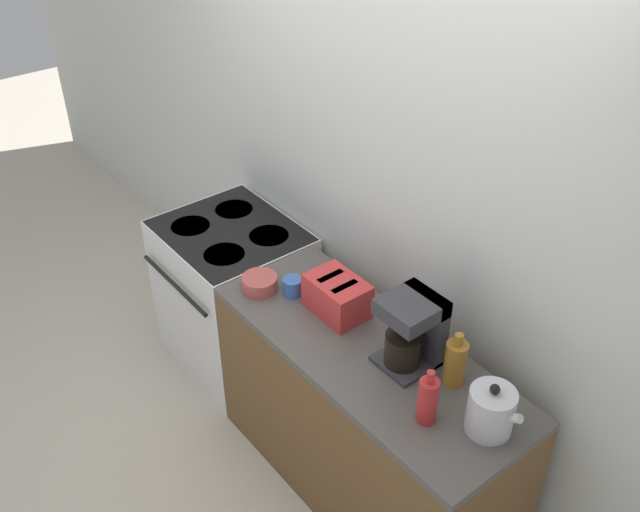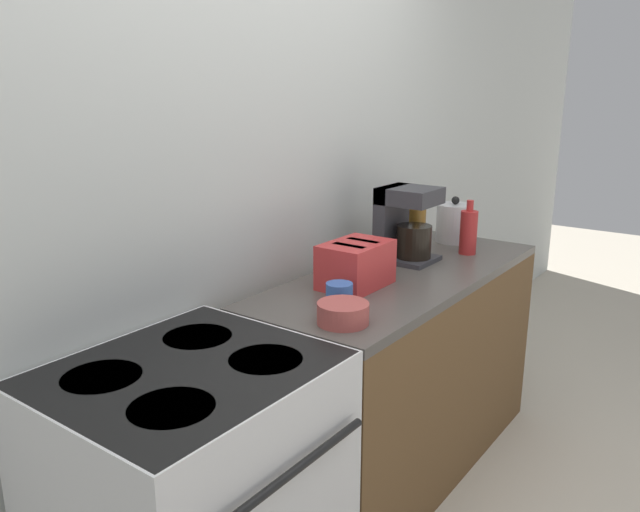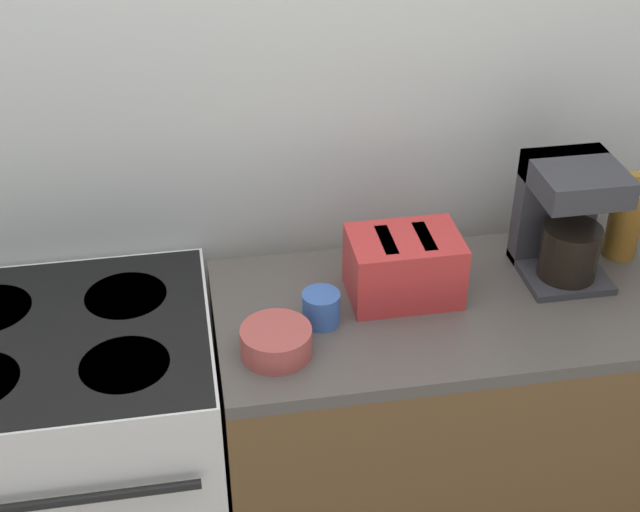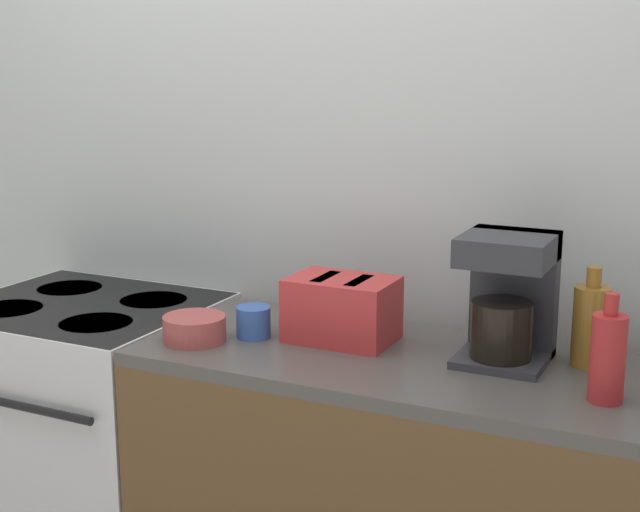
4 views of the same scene
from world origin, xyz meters
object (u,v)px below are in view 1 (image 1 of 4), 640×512
object	(u,v)px
kettle	(491,411)
bottle_red	(428,400)
cup_blue	(293,286)
bottle_amber	(455,362)
toaster	(337,296)
stove	(235,294)
coffee_maker	(413,329)
bowl	(260,283)

from	to	relation	value
kettle	bottle_red	distance (m)	0.23
kettle	cup_blue	distance (m)	1.11
bottle_amber	bottle_red	xyz separation A→B (m)	(0.07, -0.23, -0.00)
bottle_red	toaster	bearing A→B (deg)	168.28
bottle_amber	bottle_red	distance (m)	0.24
bottle_amber	kettle	bearing A→B (deg)	-17.37
stove	bottle_amber	xyz separation A→B (m)	(1.51, 0.10, 0.53)
kettle	coffee_maker	world-z (taller)	coffee_maker
coffee_maker	cup_blue	size ratio (longest dim) A/B	3.45
kettle	bottle_amber	bearing A→B (deg)	162.63
stove	bottle_amber	bearing A→B (deg)	3.98
stove	toaster	distance (m)	1.01
kettle	stove	bearing A→B (deg)	-179.14
bottle_red	bowl	world-z (taller)	bottle_red
toaster	coffee_maker	world-z (taller)	coffee_maker
bottle_amber	bowl	xyz separation A→B (m)	(-0.98, -0.26, -0.07)
kettle	bottle_amber	xyz separation A→B (m)	(-0.25, 0.08, 0.01)
kettle	coffee_maker	xyz separation A→B (m)	(-0.45, 0.03, 0.07)
cup_blue	bottle_amber	bearing A→B (deg)	10.76
kettle	bottle_red	bearing A→B (deg)	-139.83
toaster	stove	bearing A→B (deg)	-178.48
bowl	cup_blue	bearing A→B (deg)	38.99
bottle_red	bottle_amber	bearing A→B (deg)	107.89
kettle	cup_blue	xyz separation A→B (m)	(-1.11, -0.08, -0.05)
toaster	cup_blue	xyz separation A→B (m)	(-0.23, -0.08, -0.04)
toaster	bowl	distance (m)	0.40
stove	bottle_amber	distance (m)	1.60
toaster	bottle_amber	world-z (taller)	bottle_amber
stove	kettle	xyz separation A→B (m)	(1.76, 0.03, 0.53)
coffee_maker	cup_blue	bearing A→B (deg)	-169.81
stove	coffee_maker	distance (m)	1.44
coffee_maker	bowl	world-z (taller)	coffee_maker
kettle	bottle_amber	distance (m)	0.26
bottle_red	cup_blue	bearing A→B (deg)	176.02
toaster	bottle_red	bearing A→B (deg)	-11.72
kettle	bowl	distance (m)	1.25
stove	toaster	xyz separation A→B (m)	(0.87, 0.02, 0.52)
bottle_amber	bowl	size ratio (longest dim) A/B	1.48
kettle	coffee_maker	size ratio (longest dim) A/B	0.70
toaster	bowl	xyz separation A→B (m)	(-0.35, -0.18, -0.05)
bottle_red	cup_blue	xyz separation A→B (m)	(-0.93, 0.06, -0.06)
bottle_red	bowl	size ratio (longest dim) A/B	1.46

